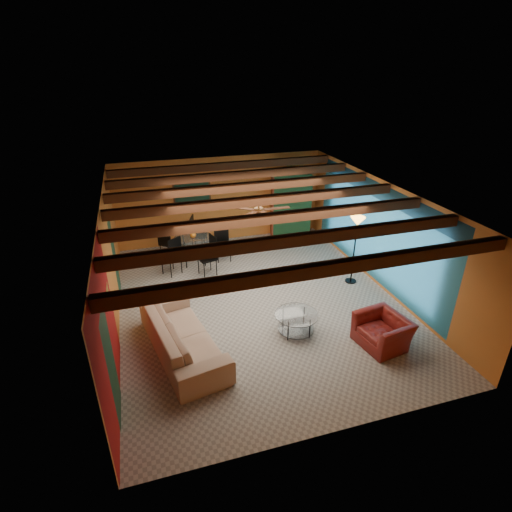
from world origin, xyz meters
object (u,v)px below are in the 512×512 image
object	(u,v)px
sofa	(183,335)
vase	(192,224)
floor_lamp	(354,250)
potted_plant	(291,167)
armoire	(289,206)
coffee_table	(296,323)
dining_table	(194,245)
armchair	(382,331)

from	to	relation	value
sofa	vase	distance (m)	4.05
sofa	floor_lamp	size ratio (longest dim) A/B	1.48
potted_plant	armoire	bearing A→B (deg)	0.00
coffee_table	potted_plant	distance (m)	5.79
coffee_table	dining_table	distance (m)	4.26
armchair	armoire	size ratio (longest dim) A/B	0.48
dining_table	floor_lamp	size ratio (longest dim) A/B	1.17
sofa	coffee_table	xyz separation A→B (m)	(2.41, -0.07, -0.16)
armoire	floor_lamp	world-z (taller)	armoire
coffee_table	potted_plant	size ratio (longest dim) A/B	1.92
coffee_table	dining_table	size ratio (longest dim) A/B	0.43
floor_lamp	potted_plant	world-z (taller)	potted_plant
dining_table	floor_lamp	xyz separation A→B (m)	(3.80, -2.30, 0.36)
armchair	floor_lamp	distance (m)	2.69
armoire	dining_table	bearing A→B (deg)	-149.08
coffee_table	vase	distance (m)	4.35
sofa	vase	world-z (taller)	vase
armchair	sofa	bearing A→B (deg)	-112.95
armchair	potted_plant	size ratio (longest dim) A/B	2.06
dining_table	potted_plant	world-z (taller)	potted_plant
coffee_table	vase	bearing A→B (deg)	111.58
dining_table	armoire	distance (m)	3.57
floor_lamp	dining_table	bearing A→B (deg)	148.73
armchair	vase	xyz separation A→B (m)	(-3.09, 4.83, 0.89)
sofa	dining_table	bearing A→B (deg)	-23.44
armoire	potted_plant	world-z (taller)	potted_plant
sofa	potted_plant	distance (m)	6.83
coffee_table	dining_table	world-z (taller)	dining_table
sofa	dining_table	xyz separation A→B (m)	(0.85, 3.88, 0.16)
sofa	coffee_table	world-z (taller)	sofa
floor_lamp	armchair	bearing A→B (deg)	-105.51
coffee_table	armchair	bearing A→B (deg)	-29.95
coffee_table	armoire	distance (m)	5.47
dining_table	armoire	size ratio (longest dim) A/B	1.04
sofa	armchair	world-z (taller)	sofa
dining_table	potted_plant	size ratio (longest dim) A/B	4.46
coffee_table	sofa	bearing A→B (deg)	178.44
armchair	dining_table	distance (m)	5.74
sofa	armchair	xyz separation A→B (m)	(3.94, -0.95, -0.07)
armoire	vase	size ratio (longest dim) A/B	11.62
coffee_table	potted_plant	xyz separation A→B (m)	(1.78, 5.10, 2.08)
armchair	vase	bearing A→B (deg)	-156.75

